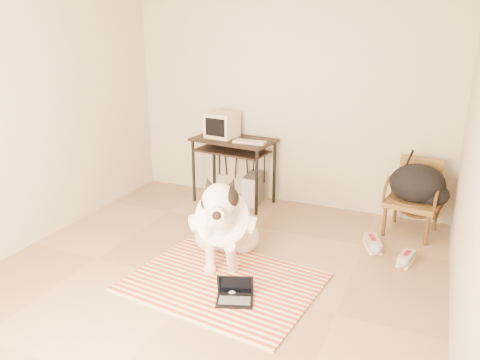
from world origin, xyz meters
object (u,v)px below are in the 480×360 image
Objects in this scene: computer_desk at (233,148)px; backpack at (420,186)px; rattan_chair at (414,197)px; crt_monitor at (222,125)px; laptop at (235,294)px; pc_tower at (253,189)px; dog at (224,224)px.

computer_desk reaches higher than backpack.
computer_desk is 2.18m from rattan_chair.
rattan_chair is at bearing -1.83° from crt_monitor.
laptop is 0.44× the size of rattan_chair.
laptop is at bearing -120.97° from rattan_chair.
laptop is at bearing -65.68° from computer_desk.
computer_desk is at bearing 114.32° from laptop.
pc_tower is at bearing 2.78° from crt_monitor.
pc_tower is 1.92m from rattan_chair.
backpack is (0.05, -0.07, 0.16)m from rattan_chair.
crt_monitor reaches higher than backpack.
computer_desk is at bearing 177.02° from backpack.
computer_desk is 2.81× the size of crt_monitor.
crt_monitor is 0.89m from pc_tower.
rattan_chair is (1.60, 1.43, 0.02)m from dog.
laptop is at bearing -62.39° from crt_monitor.
dog is 1.56m from pc_tower.
dog is 2.14m from rattan_chair.
dog is 0.78m from laptop.
crt_monitor is at bearing 115.84° from dog.
pc_tower is 0.53× the size of rattan_chair.
rattan_chair reaches higher than pc_tower.
rattan_chair is 1.31× the size of backpack.
laptop is 0.83× the size of pc_tower.
computer_desk reaches higher than rattan_chair.
crt_monitor is (-1.10, 2.11, 0.91)m from laptop.
backpack reaches higher than pc_tower.
rattan_chair is at bearing -2.83° from pc_tower.
pc_tower is at bearing 177.17° from rattan_chair.
crt_monitor is 0.47× the size of rattan_chair.
backpack is at bearing 57.15° from laptop.
pc_tower is (-0.31, 1.52, -0.19)m from dog.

